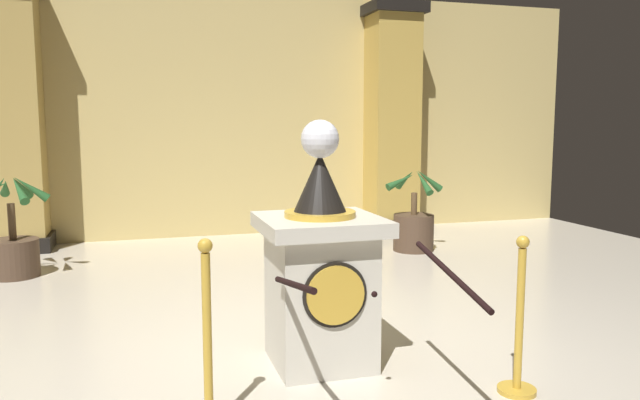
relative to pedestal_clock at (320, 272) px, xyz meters
The scene contains 10 objects.
ground_plane 0.70m from the pedestal_clock, 97.37° to the left, with size 11.72×11.72×0.00m, color beige.
back_wall 5.36m from the pedestal_clock, 90.36° to the left, with size 11.72×0.16×3.60m, color tan.
pedestal_clock is the anchor object (origin of this frame).
stanchion_near 1.16m from the pedestal_clock, 139.59° to the right, with size 0.24×0.24×1.07m.
stanchion_far 1.36m from the pedestal_clock, 37.90° to the right, with size 0.24×0.24×1.00m.
velvet_rope 0.79m from the pedestal_clock, 83.22° to the right, with size 1.03×1.00×0.22m.
column_left 5.70m from the pedestal_clock, 118.84° to the left, with size 0.88×0.88×3.45m.
column_right 5.67m from the pedestal_clock, 61.76° to the left, with size 0.85×0.85×3.45m.
potted_palm_left 4.15m from the pedestal_clock, 127.06° to the left, with size 0.82×0.76×1.15m.
potted_palm_right 4.03m from the pedestal_clock, 55.29° to the left, with size 0.83×0.81×1.10m.
Camera 1 is at (-1.17, -4.22, 1.68)m, focal length 34.48 mm.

